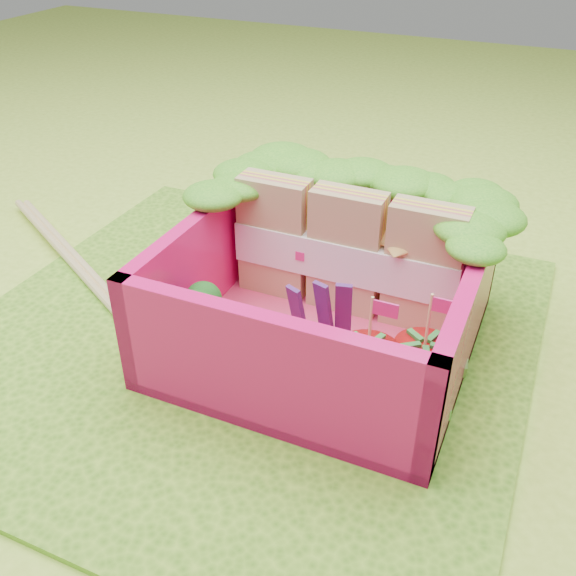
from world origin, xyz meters
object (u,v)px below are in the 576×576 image
Objects in this scene: strawberry_right at (422,368)px; chopsticks at (82,268)px; bento_box at (326,292)px; broccoli at (199,316)px; sandwich_stack at (347,252)px; strawberry_left at (366,373)px.

strawberry_right is 0.26× the size of chopsticks.
bento_box reaches higher than broccoli.
bento_box is 1.19× the size of sandwich_stack.
broccoli reaches higher than chopsticks.
sandwich_stack is at bearing 116.59° from strawberry_left.
sandwich_stack is 0.76m from broccoli.
strawberry_left is at bearing -1.11° from broccoli.
strawberry_right is at bearing -44.22° from sandwich_stack.
strawberry_right is (0.96, 0.11, -0.05)m from broccoli.
strawberry_left is (0.77, -0.01, -0.04)m from broccoli.
broccoli is at bearing 178.89° from strawberry_left.
strawberry_left is at bearing -63.41° from sandwich_stack.
sandwich_stack reaches higher than broccoli.
sandwich_stack is at bearing 51.47° from broccoli.
bento_box is at bearing -91.23° from sandwich_stack.
chopsticks is at bearing 167.51° from strawberry_left.
chopsticks is at bearing 172.21° from strawberry_right.
strawberry_right is 1.97m from chopsticks.
bento_box is 4.19× the size of broccoli.
strawberry_left is (0.31, -0.34, -0.09)m from bento_box.
bento_box is at bearing 131.77° from strawberry_left.
strawberry_right is (0.49, -0.48, -0.17)m from sandwich_stack.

